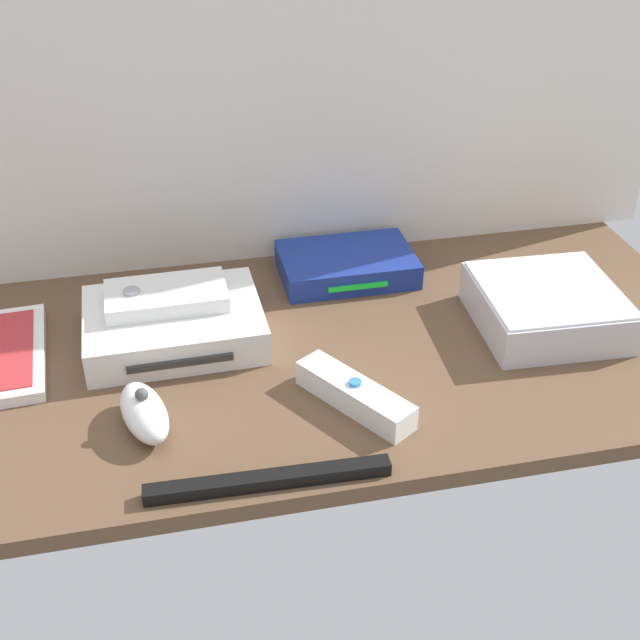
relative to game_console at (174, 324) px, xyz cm
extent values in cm
cube|color=brown|center=(16.85, -5.51, -3.20)|extent=(100.00, 48.00, 2.00)
cube|color=silver|center=(16.85, 19.09, 29.80)|extent=(110.00, 1.20, 64.00)
cube|color=white|center=(0.00, 0.03, 0.00)|extent=(21.31, 16.41, 4.40)
cube|color=#2D2D2D|center=(0.16, -8.17, 0.00)|extent=(12.01, 0.83, 0.80)
cube|color=silver|center=(45.38, -6.36, 0.30)|extent=(17.74, 17.74, 5.00)
cube|color=silver|center=(45.38, -6.36, 2.95)|extent=(17.03, 17.03, 0.30)
cube|color=navy|center=(24.14, 10.89, -0.50)|extent=(18.05, 12.08, 3.40)
cube|color=#19D833|center=(24.16, 4.69, -0.50)|extent=(8.00, 0.43, 0.60)
cube|color=white|center=(18.17, -17.14, -0.70)|extent=(10.98, 14.42, 3.00)
cylinder|color=#387FDB|center=(18.17, -17.14, 1.00)|extent=(1.40, 1.40, 0.40)
ellipsoid|color=white|center=(-4.18, -16.00, -0.20)|extent=(6.65, 10.76, 4.00)
sphere|color=#4C4C4C|center=(-4.18, -16.00, 2.20)|extent=(1.40, 1.40, 1.40)
cube|color=white|center=(-0.49, 1.48, 3.20)|extent=(14.52, 8.21, 2.00)
cylinder|color=#99999E|center=(-4.49, 1.42, 4.40)|extent=(2.03, 2.03, 0.40)
cube|color=black|center=(7.06, -27.25, -1.50)|extent=(24.05, 2.59, 1.40)
camera|label=1|loc=(-0.71, -86.51, 55.41)|focal=47.16mm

